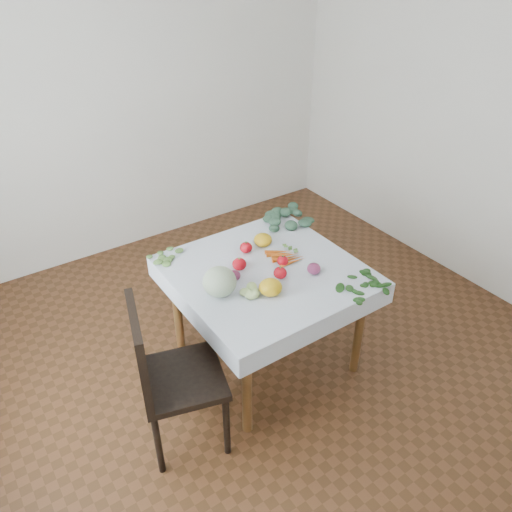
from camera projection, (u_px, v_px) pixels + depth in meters
The scene contains 19 objects.
ground at pixel (265, 357), 3.55m from camera, with size 4.00×4.00×0.00m, color #59331C.
back_wall at pixel (130, 100), 4.19m from camera, with size 4.00×0.04×2.70m, color white.
table at pixel (266, 283), 3.19m from camera, with size 1.00×1.00×0.75m.
tablecloth at pixel (266, 270), 3.14m from camera, with size 1.12×1.12×0.01m, color white.
chair at pixel (164, 371), 2.68m from camera, with size 0.55×0.55×0.99m.
cabbage at pixel (220, 282), 2.88m from camera, with size 0.20×0.20×0.18m, color beige.
tomato_a at pixel (283, 261), 3.17m from camera, with size 0.07×0.07×0.06m, color red.
tomato_b at pixel (246, 248), 3.29m from camera, with size 0.08×0.08×0.07m, color red.
tomato_c at pixel (239, 264), 3.12m from camera, with size 0.09×0.09×0.08m, color red.
tomato_d at pixel (280, 273), 3.05m from camera, with size 0.08×0.08×0.07m, color red.
heirloom_back at pixel (263, 240), 3.36m from camera, with size 0.12×0.12×0.09m, color gold.
heirloom_front at pixel (271, 287), 2.90m from camera, with size 0.14×0.14×0.10m, color gold.
onion_a at pixel (234, 276), 3.03m from camera, with size 0.08×0.08×0.06m, color #5E1B3E.
onion_b at pixel (314, 269), 3.08m from camera, with size 0.09×0.09×0.07m, color #5E1B3E.
tomatillo_cluster at pixel (246, 292), 2.91m from camera, with size 0.14×0.14×0.05m.
carrot_bunch at pixel (285, 257), 3.24m from camera, with size 0.19×0.23×0.03m.
kale_bunch at pixel (287, 219), 3.64m from camera, with size 0.40×0.30×0.05m.
basil_bunch at pixel (363, 287), 2.98m from camera, with size 0.31×0.23×0.01m.
dill_bunch at pixel (167, 256), 3.25m from camera, with size 0.21×0.16×0.02m.
Camera 1 is at (-1.50, -2.09, 2.55)m, focal length 35.00 mm.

